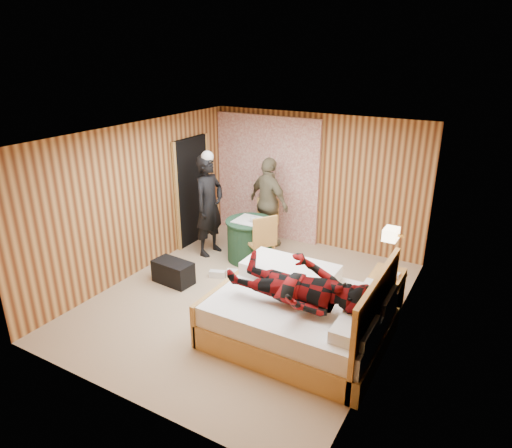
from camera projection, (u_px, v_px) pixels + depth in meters
The scene contains 23 objects.
floor at pixel (248, 298), 6.97m from camera, with size 4.20×5.00×0.01m, color tan.
ceiling at pixel (247, 135), 6.07m from camera, with size 4.20×5.00×0.01m, color silver.
wall_back at pixel (316, 181), 8.55m from camera, with size 4.20×0.02×2.50m, color tan.
wall_left at pixel (138, 200), 7.49m from camera, with size 0.02×5.00×2.50m, color tan.
wall_right at pixel (396, 253), 5.55m from camera, with size 0.02×5.00×2.50m, color tan.
curtain at pixel (267, 177), 8.97m from camera, with size 2.20×0.08×2.40m, color white.
doorway at pixel (192, 191), 8.69m from camera, with size 0.06×0.90×2.05m, color black.
wall_lamp at pixel (391, 234), 5.98m from camera, with size 0.26×0.24×0.16m.
bed at pixel (302, 315), 5.91m from camera, with size 2.19×1.73×1.19m.
nightstand at pixel (385, 291), 6.58m from camera, with size 0.45×0.61×0.59m.
round_table at pixel (250, 240), 8.14m from camera, with size 0.85×0.85×0.76m.
chair_far at pixel (267, 219), 8.64m from camera, with size 0.52×0.52×0.93m.
chair_near at pixel (262, 238), 7.73m from camera, with size 0.62×0.62×0.98m.
duffel_bag at pixel (173, 272), 7.39m from camera, with size 0.66×0.35×0.37m, color black.
sneaker_left at pixel (217, 274), 7.60m from camera, with size 0.26×0.11×0.12m, color silver.
sneaker_right at pixel (235, 274), 7.59m from camera, with size 0.29×0.12×0.13m, color silver.
woman_standing at pixel (209, 206), 8.20m from camera, with size 0.67×0.44×1.85m, color black.
man_at_table at pixel (269, 203), 8.55m from camera, with size 1.01×0.42×1.72m, color #6E6549.
man_on_bed at pixel (299, 276), 5.47m from camera, with size 1.77×0.67×0.86m, color #6B0A0B.
book_lower at pixel (387, 274), 6.43m from camera, with size 0.17×0.22×0.02m, color silver.
book_upper at pixel (387, 273), 6.42m from camera, with size 0.16×0.22×0.02m, color silver.
cup_nightstand at pixel (390, 267), 6.56m from camera, with size 0.10×0.10×0.09m, color silver.
cup_table at pixel (253, 219), 7.90m from camera, with size 0.12×0.12×0.10m, color silver.
Camera 1 is at (3.11, -5.23, 3.59)m, focal length 32.00 mm.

